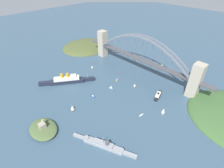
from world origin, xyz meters
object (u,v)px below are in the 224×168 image
Objects in this scene: harbor_ferry_steamer at (158,95)px; seaplane_taxiing_near_bridge at (137,60)px; small_boat_7 at (163,111)px; harbor_arch_bridge at (140,58)px; seaplane_second_in_formation at (162,66)px; small_boat_5 at (111,87)px; channel_marker_buoy at (119,72)px; small_boat_2 at (72,108)px; small_boat_3 at (141,115)px; fort_island_mid_harbor at (43,129)px; naval_cruiser at (104,145)px; ocean_liner at (67,80)px; small_boat_6 at (92,67)px; small_boat_0 at (93,96)px; small_boat_4 at (117,80)px; small_boat_1 at (135,85)px.

seaplane_taxiing_near_bridge is (105.95, -78.35, 0.01)m from harbor_ferry_steamer.
harbor_arch_bridge is at bearing -35.21° from small_boat_7.
small_boat_5 is at bearing 80.64° from seaplane_second_in_formation.
seaplane_second_in_formation is 144.62m from small_boat_7.
small_boat_2 is at bearing 100.67° from channel_marker_buoy.
small_boat_5 is at bearing -11.29° from small_boat_3.
fort_island_mid_harbor is at bearing 56.18° from small_boat_7.
naval_cruiser is 74.00m from small_boat_3.
harbor_arch_bridge is at bearing -129.24° from channel_marker_buoy.
ocean_liner reaches higher than small_boat_6.
small_boat_2 is at bearing 94.63° from small_boat_0.
small_boat_7 reaches higher than small_boat_4.
seaplane_taxiing_near_bridge is at bearing -38.80° from small_boat_7.
small_boat_3 is 34.01m from small_boat_7.
small_boat_0 is 1.43× the size of small_boat_3.
naval_cruiser reaches higher than seaplane_taxiing_near_bridge.
naval_cruiser is at bearing 89.53° from small_boat_3.
seaplane_second_in_formation reaches higher than small_boat_3.
channel_marker_buoy is at bearing -153.26° from small_boat_6.
seaplane_second_in_formation is at bearing -119.91° from channel_marker_buoy.
small_boat_7 reaches higher than small_boat_6.
small_boat_2 is at bearing -6.65° from naval_cruiser.
small_boat_6 is at bearing -15.68° from small_boat_5.
small_boat_2 is (28.35, 114.55, 1.30)m from small_boat_1.
small_boat_3 is 2.83× the size of channel_marker_buoy.
small_boat_7 is (-76.38, 122.78, 2.54)m from seaplane_second_in_formation.
small_boat_0 is at bearing 66.33° from small_boat_1.
small_boat_2 is 3.83× the size of channel_marker_buoy.
harbor_ferry_steamer is at bearing -46.54° from small_boat_7.
small_boat_2 reaches higher than small_boat_0.
seaplane_taxiing_near_bridge is 1.41× the size of small_boat_6.
small_boat_7 is (-100.81, -91.96, -0.10)m from small_boat_2.
seaplane_taxiing_near_bridge is 3.46× the size of channel_marker_buoy.
seaplane_taxiing_near_bridge is at bearing -83.48° from channel_marker_buoy.
small_boat_3 is (-7.36, 56.07, -1.38)m from harbor_ferry_steamer.
seaplane_second_in_formation is 0.81× the size of small_boat_0.
ocean_liner is 31.87× the size of channel_marker_buoy.
small_boat_1 is 118.01m from small_boat_2.
naval_cruiser is 2.62× the size of harbor_ferry_steamer.
small_boat_1 is at bearing 119.33° from harbor_arch_bridge.
fort_island_mid_harbor is 170.98m from small_boat_7.
small_boat_6 is (74.52, -60.73, 2.28)m from small_boat_0.
seaplane_second_in_formation is 160.42m from small_boat_3.
small_boat_7 is at bearing -161.20° from ocean_liner.
harbor_arch_bridge is 9.36× the size of harbor_ferry_steamer.
naval_cruiser reaches higher than small_boat_5.
fort_island_mid_harbor is at bearing 68.31° from harbor_ferry_steamer.
fort_island_mid_harbor is (67.94, 170.77, 1.30)m from harbor_ferry_steamer.
channel_marker_buoy is at bearing -61.62° from small_boat_5.
naval_cruiser is 7.17× the size of small_boat_0.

